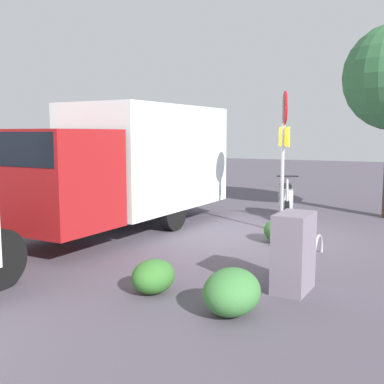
% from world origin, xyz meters
% --- Properties ---
extents(ground_plane, '(60.00, 60.00, 0.00)m').
position_xyz_m(ground_plane, '(0.00, 0.00, 0.00)').
color(ground_plane, '#4F4854').
extents(box_truck_near, '(7.96, 2.64, 2.93)m').
position_xyz_m(box_truck_near, '(0.73, -2.99, 1.62)').
color(box_truck_near, black).
rests_on(box_truck_near, ground).
extents(motorcycle, '(1.75, 0.79, 1.20)m').
position_xyz_m(motorcycle, '(-2.62, -0.08, 0.52)').
color(motorcycle, black).
rests_on(motorcycle, ground).
extents(stop_sign, '(0.71, 0.33, 3.21)m').
position_xyz_m(stop_sign, '(-0.70, 0.35, 2.14)').
color(stop_sign, '#9E9EA3').
rests_on(stop_sign, ground).
extents(utility_cabinet, '(0.76, 0.50, 1.14)m').
position_xyz_m(utility_cabinet, '(3.22, 1.61, 0.57)').
color(utility_cabinet, slate).
rests_on(utility_cabinet, ground).
extents(bike_rack_hoop, '(0.85, 0.07, 0.85)m').
position_xyz_m(bike_rack_hoop, '(1.18, 1.56, 0.00)').
color(bike_rack_hoop, '#B7B7BC').
rests_on(bike_rack_hoop, ground).
extents(shrub_near_sign, '(0.75, 0.61, 0.51)m').
position_xyz_m(shrub_near_sign, '(0.33, 0.58, 0.26)').
color(shrub_near_sign, '#2E642A').
rests_on(shrub_near_sign, ground).
extents(shrub_mid_verge, '(0.71, 0.58, 0.48)m').
position_xyz_m(shrub_mid_verge, '(4.20, -0.16, 0.24)').
color(shrub_mid_verge, '#34702B').
rests_on(shrub_mid_verge, ground).
extents(shrub_by_tree, '(0.87, 0.71, 0.59)m').
position_xyz_m(shrub_by_tree, '(4.46, 1.14, 0.30)').
color(shrub_by_tree, '#3A7839').
rests_on(shrub_by_tree, ground).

